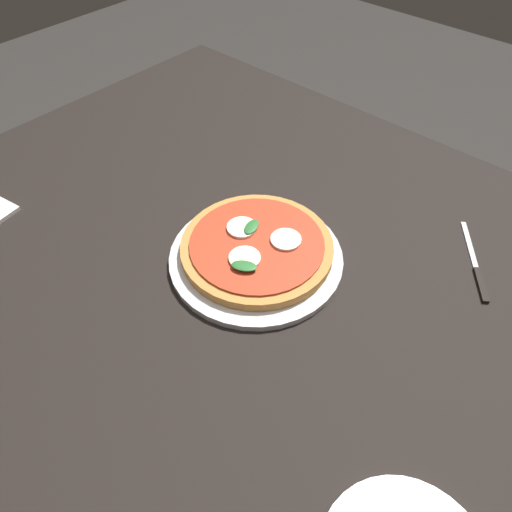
{
  "coord_description": "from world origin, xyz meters",
  "views": [
    {
      "loc": [
        -0.33,
        0.44,
        1.34
      ],
      "look_at": [
        0.05,
        0.01,
        0.73
      ],
      "focal_mm": 33.95,
      "sensor_mm": 36.0,
      "label": 1
    }
  ],
  "objects": [
    {
      "name": "ground_plane",
      "position": [
        0.0,
        0.0,
        0.0
      ],
      "size": [
        6.0,
        6.0,
        0.0
      ],
      "primitive_type": "plane",
      "color": "#2D2B28"
    },
    {
      "name": "dining_table",
      "position": [
        0.0,
        0.0,
        0.64
      ],
      "size": [
        1.53,
        1.08,
        0.72
      ],
      "color": "black",
      "rests_on": "ground_plane"
    },
    {
      "name": "serving_tray",
      "position": [
        0.05,
        0.01,
        0.72
      ],
      "size": [
        0.3,
        0.3,
        0.01
      ],
      "primitive_type": "cylinder",
      "color": "silver",
      "rests_on": "dining_table"
    },
    {
      "name": "pizza",
      "position": [
        0.06,
        0.0,
        0.74
      ],
      "size": [
        0.27,
        0.27,
        0.03
      ],
      "color": "#C6843F",
      "rests_on": "serving_tray"
    },
    {
      "name": "knife",
      "position": [
        -0.25,
        -0.23,
        0.72
      ],
      "size": [
        0.12,
        0.16,
        0.01
      ],
      "color": "black",
      "rests_on": "dining_table"
    }
  ]
}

